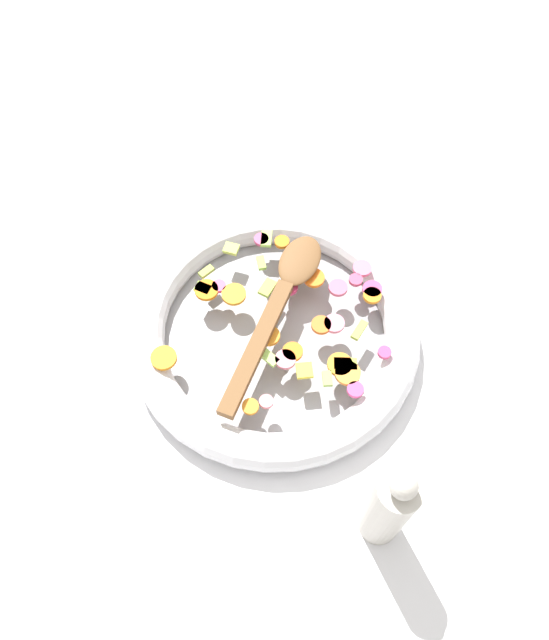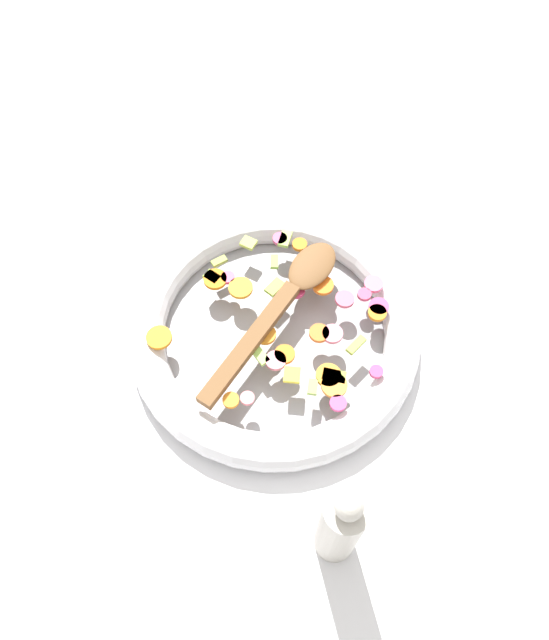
# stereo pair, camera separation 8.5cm
# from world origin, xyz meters

# --- Properties ---
(ground_plane) EXTENTS (4.00, 4.00, 0.00)m
(ground_plane) POSITION_xyz_m (0.00, 0.00, 0.00)
(ground_plane) COLOR silver
(skillet) EXTENTS (0.41, 0.41, 0.05)m
(skillet) POSITION_xyz_m (0.00, 0.00, 0.02)
(skillet) COLOR gray
(skillet) RESTS_ON ground_plane
(chopped_vegetables) EXTENTS (0.30, 0.29, 0.01)m
(chopped_vegetables) POSITION_xyz_m (0.02, 0.01, 0.05)
(chopped_vegetables) COLOR orange
(chopped_vegetables) RESTS_ON skillet
(wooden_spoon) EXTENTS (0.06, 0.30, 0.01)m
(wooden_spoon) POSITION_xyz_m (-0.00, 0.03, 0.06)
(wooden_spoon) COLOR brown
(wooden_spoon) RESTS_ON chopped_vegetables
(pepper_mill) EXTENTS (0.05, 0.05, 0.20)m
(pepper_mill) POSITION_xyz_m (0.23, -0.18, 0.09)
(pepper_mill) COLOR #B2ADA3
(pepper_mill) RESTS_ON ground_plane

